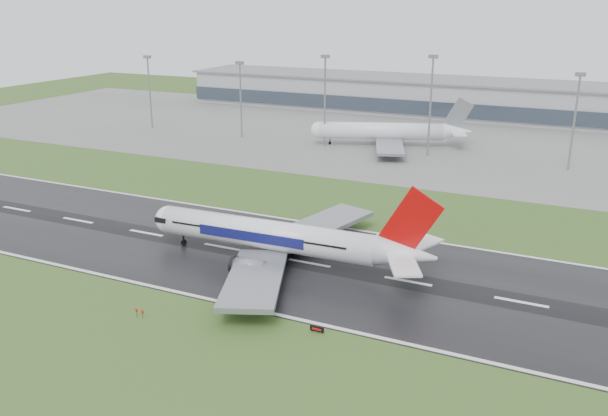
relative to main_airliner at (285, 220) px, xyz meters
The scene contains 12 objects.
ground 17.89m from the main_airliner, behind, with size 520.00×520.00×0.00m, color #31511E.
runway 17.86m from the main_airliner, behind, with size 400.00×45.00×0.10m, color black.
apron 127.77m from the main_airliner, 96.96° to the left, with size 400.00×130.00×0.08m, color slate.
terminal 187.17m from the main_airliner, 94.73° to the left, with size 240.00×36.00×15.00m, color #90949A.
main_airliner is the anchor object (origin of this frame).
parked_airliner 111.39m from the main_airliner, 97.79° to the left, with size 57.55×53.58×16.87m, color white, non-canonical shape.
runway_sign 29.60m from the main_airliner, 53.17° to the right, with size 2.30×0.26×1.04m, color black, non-canonical shape.
floodmast_0 151.25m from the main_airliner, 137.81° to the left, with size 0.64×0.64×27.78m, color gray.
floodmast_1 123.30m from the main_airliner, 124.52° to the left, with size 0.64×0.64×27.09m, color gray.
floodmast_2 107.76m from the main_airliner, 109.30° to the left, with size 0.64×0.64×30.55m, color gray.
floodmast_3 101.79m from the main_airliner, 88.87° to the left, with size 0.64×0.64×31.81m, color gray.
floodmast_4 111.52m from the main_airliner, 65.69° to the left, with size 0.64×0.64×28.23m, color gray.
Camera 1 is at (67.88, -104.28, 49.04)m, focal length 37.33 mm.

